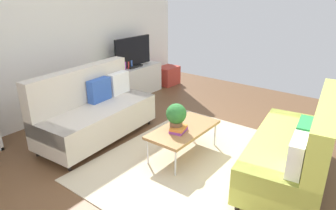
{
  "coord_description": "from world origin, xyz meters",
  "views": [
    {
      "loc": [
        -3.0,
        -2.04,
        2.26
      ],
      "look_at": [
        0.26,
        0.47,
        0.65
      ],
      "focal_mm": 32.53,
      "sensor_mm": 36.0,
      "label": 1
    }
  ],
  "objects": [
    {
      "name": "ground_plane",
      "position": [
        0.0,
        0.0,
        0.0
      ],
      "size": [
        7.68,
        7.68,
        0.0
      ],
      "primitive_type": "plane",
      "color": "brown"
    },
    {
      "name": "wall_far",
      "position": [
        0.0,
        2.8,
        1.45
      ],
      "size": [
        6.4,
        0.12,
        2.9
      ],
      "primitive_type": "cube",
      "color": "white",
      "rests_on": "ground_plane"
    },
    {
      "name": "area_rug",
      "position": [
        0.11,
        -0.08,
        0.01
      ],
      "size": [
        2.9,
        2.2,
        0.01
      ],
      "primitive_type": "cube",
      "color": "beige",
      "rests_on": "ground_plane"
    },
    {
      "name": "couch_beige",
      "position": [
        -0.23,
        1.54,
        0.45
      ],
      "size": [
        1.96,
        0.98,
        1.1
      ],
      "rotation": [
        0.0,
        0.0,
        3.22
      ],
      "color": "beige",
      "rests_on": "ground_plane"
    },
    {
      "name": "couch_green",
      "position": [
        0.45,
        -1.3,
        0.45
      ],
      "size": [
        2.0,
        1.1,
        1.1
      ],
      "rotation": [
        0.0,
        0.0,
        0.14
      ],
      "color": "#C1CC51",
      "rests_on": "ground_plane"
    },
    {
      "name": "coffee_table",
      "position": [
        0.16,
        0.12,
        0.39
      ],
      "size": [
        1.1,
        0.56,
        0.42
      ],
      "color": "#9E7042",
      "rests_on": "ground_plane"
    },
    {
      "name": "tv_console",
      "position": [
        1.61,
        2.46,
        0.32
      ],
      "size": [
        1.4,
        0.44,
        0.64
      ],
      "primitive_type": "cube",
      "color": "silver",
      "rests_on": "ground_plane"
    },
    {
      "name": "tv",
      "position": [
        1.61,
        2.44,
        0.95
      ],
      "size": [
        1.0,
        0.2,
        0.64
      ],
      "color": "black",
      "rests_on": "tv_console"
    },
    {
      "name": "storage_trunk",
      "position": [
        2.71,
        2.36,
        0.22
      ],
      "size": [
        0.52,
        0.4,
        0.44
      ],
      "primitive_type": "cube",
      "color": "#B2382D",
      "rests_on": "ground_plane"
    },
    {
      "name": "potted_plant",
      "position": [
        0.05,
        0.17,
        0.63
      ],
      "size": [
        0.28,
        0.28,
        0.38
      ],
      "color": "brown",
      "rests_on": "coffee_table"
    },
    {
      "name": "table_book_0",
      "position": [
        0.03,
        0.12,
        0.44
      ],
      "size": [
        0.27,
        0.22,
        0.04
      ],
      "primitive_type": "cube",
      "rotation": [
        0.0,
        0.0,
        0.19
      ],
      "color": "purple",
      "rests_on": "coffee_table"
    },
    {
      "name": "table_book_1",
      "position": [
        0.03,
        0.12,
        0.47
      ],
      "size": [
        0.28,
        0.24,
        0.03
      ],
      "primitive_type": "cube",
      "rotation": [
        0.0,
        0.0,
        0.26
      ],
      "color": "orange",
      "rests_on": "table_book_0"
    },
    {
      "name": "vase_0",
      "position": [
        1.03,
        2.51,
        0.71
      ],
      "size": [
        0.1,
        0.1,
        0.15
      ],
      "primitive_type": "cylinder",
      "color": "#33B29E",
      "rests_on": "tv_console"
    },
    {
      "name": "vase_1",
      "position": [
        1.19,
        2.51,
        0.71
      ],
      "size": [
        0.09,
        0.09,
        0.14
      ],
      "primitive_type": "cylinder",
      "color": "#B24C4C",
      "rests_on": "tv_console"
    },
    {
      "name": "bottle_0",
      "position": [
        1.34,
        2.42,
        0.73
      ],
      "size": [
        0.04,
        0.04,
        0.17
      ],
      "primitive_type": "cylinder",
      "color": "purple",
      "rests_on": "tv_console"
    },
    {
      "name": "bottle_1",
      "position": [
        1.43,
        2.42,
        0.72
      ],
      "size": [
        0.04,
        0.04,
        0.16
      ],
      "primitive_type": "cylinder",
      "color": "red",
      "rests_on": "tv_console"
    },
    {
      "name": "bottle_2",
      "position": [
        1.52,
        2.42,
        0.72
      ],
      "size": [
        0.05,
        0.05,
        0.17
      ],
      "primitive_type": "cylinder",
      "color": "#3359B2",
      "rests_on": "tv_console"
    }
  ]
}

